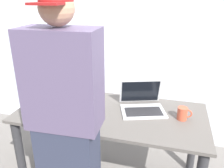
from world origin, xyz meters
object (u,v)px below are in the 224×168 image
person_figure (67,128)px  coffee_mug (183,113)px  beer_bottle_green (49,91)px  beer_bottle_amber (54,86)px  laptop (142,104)px

person_figure → coffee_mug: person_figure is taller
beer_bottle_green → beer_bottle_amber: (0.01, 0.08, 0.02)m
beer_bottle_amber → person_figure: 0.76m
person_figure → coffee_mug: size_ratio=14.81×
beer_bottle_amber → coffee_mug: bearing=-3.8°
beer_bottle_amber → coffee_mug: beer_bottle_amber is taller
beer_bottle_green → coffee_mug: 1.16m
coffee_mug → laptop: bearing=164.5°
laptop → coffee_mug: laptop is taller
person_figure → coffee_mug: (0.72, 0.56, -0.08)m
coffee_mug → person_figure: bearing=-142.3°
person_figure → coffee_mug: 0.91m
beer_bottle_amber → beer_bottle_green: bearing=-100.1°
beer_bottle_green → coffee_mug: beer_bottle_green is taller
beer_bottle_green → beer_bottle_amber: 0.08m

